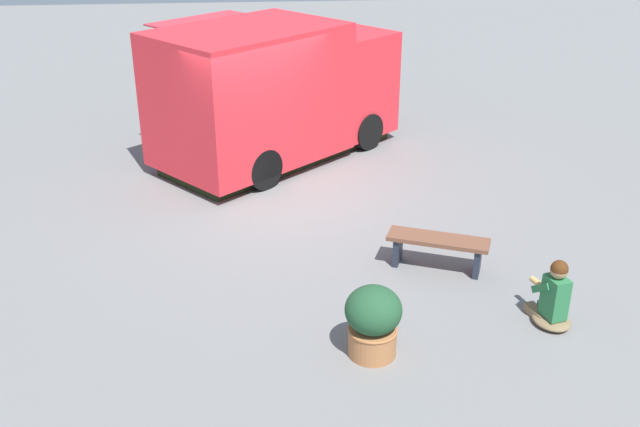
# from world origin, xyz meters

# --- Properties ---
(ground_plane) EXTENTS (40.00, 40.00, 0.00)m
(ground_plane) POSITION_xyz_m (0.00, 0.00, 0.00)
(ground_plane) COLOR slate
(food_truck) EXTENTS (5.00, 4.74, 2.59)m
(food_truck) POSITION_xyz_m (0.31, 1.69, 1.25)
(food_truck) COLOR red
(food_truck) RESTS_ON ground_plane
(person_customer) EXTENTS (0.55, 0.79, 0.89)m
(person_customer) POSITION_xyz_m (3.48, -4.40, 0.35)
(person_customer) COLOR olive
(person_customer) RESTS_ON ground_plane
(planter_flowering_far) EXTENTS (0.66, 0.66, 0.88)m
(planter_flowering_far) POSITION_xyz_m (1.19, -4.84, 0.46)
(planter_flowering_far) COLOR #B16F42
(planter_flowering_far) RESTS_ON ground_plane
(plaza_bench) EXTENTS (1.45, 0.91, 0.48)m
(plaza_bench) POSITION_xyz_m (2.40, -2.92, 0.35)
(plaza_bench) COLOR brown
(plaza_bench) RESTS_ON ground_plane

